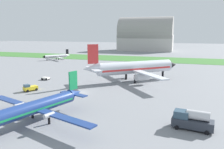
# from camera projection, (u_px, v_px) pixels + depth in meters

# --- Properties ---
(ground_plane) EXTENTS (600.00, 600.00, 0.00)m
(ground_plane) POSITION_uv_depth(u_px,v_px,m) (80.00, 93.00, 58.55)
(ground_plane) COLOR gray
(grass_taxiway_strip) EXTENTS (360.00, 28.00, 0.08)m
(grass_taxiway_strip) POSITION_uv_depth(u_px,v_px,m) (139.00, 59.00, 133.88)
(grass_taxiway_strip) COLOR #3D7533
(grass_taxiway_strip) RESTS_ON ground_plane
(airplane_foreground_turboprop) EXTENTS (25.60, 22.13, 7.90)m
(airplane_foreground_turboprop) POSITION_uv_depth(u_px,v_px,m) (36.00, 107.00, 38.69)
(airplane_foreground_turboprop) COLOR navy
(airplane_foreground_turboprop) RESTS_ON ground_plane
(airplane_midfield_jet) EXTENTS (28.73, 28.02, 12.30)m
(airplane_midfield_jet) POSITION_uv_depth(u_px,v_px,m) (134.00, 68.00, 71.78)
(airplane_midfield_jet) COLOR silver
(airplane_midfield_jet) RESTS_ON ground_plane
(airplane_taxiing_turboprop) EXTENTS (16.29, 14.49, 5.90)m
(airplane_taxiing_turboprop) POSITION_uv_depth(u_px,v_px,m) (56.00, 56.00, 128.82)
(airplane_taxiing_turboprop) COLOR white
(airplane_taxiing_turboprop) RESTS_ON ground_plane
(pushback_tug_near_gate) EXTENTS (3.28, 4.02, 1.95)m
(pushback_tug_near_gate) POSITION_uv_depth(u_px,v_px,m) (30.00, 88.00, 60.05)
(pushback_tug_near_gate) COLOR yellow
(pushback_tug_near_gate) RESTS_ON ground_plane
(baggage_cart_midfield) EXTENTS (2.40, 1.75, 0.90)m
(baggage_cart_midfield) POSITION_uv_depth(u_px,v_px,m) (46.00, 78.00, 74.33)
(baggage_cart_midfield) COLOR white
(baggage_cart_midfield) RESTS_ON ground_plane
(fuel_truck_by_runway) EXTENTS (6.75, 3.30, 3.29)m
(fuel_truck_by_runway) POSITION_uv_depth(u_px,v_px,m) (192.00, 120.00, 36.13)
(fuel_truck_by_runway) COLOR #2D333D
(fuel_truck_by_runway) RESTS_ON ground_plane
(hangar_distant) EXTENTS (46.75, 25.98, 29.22)m
(hangar_distant) POSITION_uv_depth(u_px,v_px,m) (146.00, 36.00, 193.94)
(hangar_distant) COLOR #BCB7B2
(hangar_distant) RESTS_ON ground_plane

